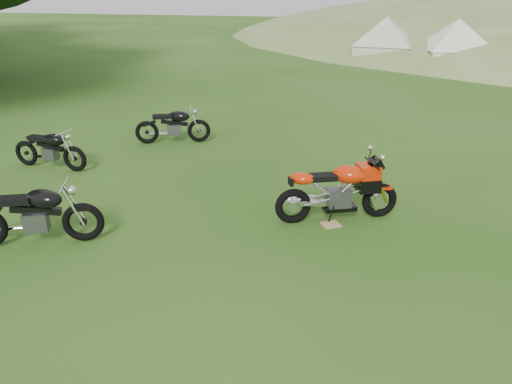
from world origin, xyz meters
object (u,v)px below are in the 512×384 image
(sport_motorcycle, at_px, (338,186))
(tent_mid, at_px, (456,41))
(vintage_moto_b, at_px, (49,148))
(vintage_moto_a, at_px, (33,213))
(vintage_moto_c, at_px, (173,124))
(tent_left, at_px, (385,37))
(plywood_board, at_px, (331,224))

(sport_motorcycle, bearing_deg, tent_mid, 54.97)
(sport_motorcycle, height_order, vintage_moto_b, sport_motorcycle)
(sport_motorcycle, bearing_deg, vintage_moto_b, 146.60)
(vintage_moto_a, height_order, vintage_moto_c, vintage_moto_a)
(tent_mid, bearing_deg, vintage_moto_b, -129.90)
(sport_motorcycle, distance_m, vintage_moto_b, 6.11)
(sport_motorcycle, distance_m, tent_left, 19.52)
(sport_motorcycle, distance_m, vintage_moto_a, 4.61)
(plywood_board, distance_m, tent_mid, 19.00)
(vintage_moto_c, bearing_deg, plywood_board, -61.30)
(vintage_moto_c, bearing_deg, vintage_moto_b, -147.22)
(sport_motorcycle, bearing_deg, plywood_board, -126.87)
(vintage_moto_b, distance_m, tent_mid, 19.87)
(plywood_board, xyz_separation_m, tent_mid, (3.39, 18.65, 1.16))
(plywood_board, xyz_separation_m, vintage_moto_c, (-4.29, 3.54, 0.45))
(vintage_moto_c, xyz_separation_m, tent_left, (4.42, 16.20, 0.71))
(sport_motorcycle, xyz_separation_m, vintage_moto_a, (-4.15, -2.00, -0.08))
(tent_left, bearing_deg, sport_motorcycle, -82.66)
(vintage_moto_a, height_order, vintage_moto_b, vintage_moto_a)
(vintage_moto_a, distance_m, vintage_moto_c, 5.31)
(vintage_moto_a, relative_size, tent_mid, 0.70)
(vintage_moto_c, height_order, tent_left, tent_left)
(vintage_moto_a, xyz_separation_m, vintage_moto_b, (-1.89, 2.92, -0.05))
(vintage_moto_c, bearing_deg, vintage_moto_a, -109.66)
(vintage_moto_b, bearing_deg, vintage_moto_a, -54.34)
(sport_motorcycle, bearing_deg, tent_left, 65.03)
(sport_motorcycle, relative_size, plywood_board, 6.78)
(plywood_board, relative_size, vintage_moto_a, 0.15)
(sport_motorcycle, relative_size, vintage_moto_a, 1.02)
(plywood_board, height_order, vintage_moto_c, vintage_moto_c)
(sport_motorcycle, height_order, vintage_moto_a, sport_motorcycle)
(tent_left, xyz_separation_m, tent_mid, (3.26, -1.09, 0.01))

